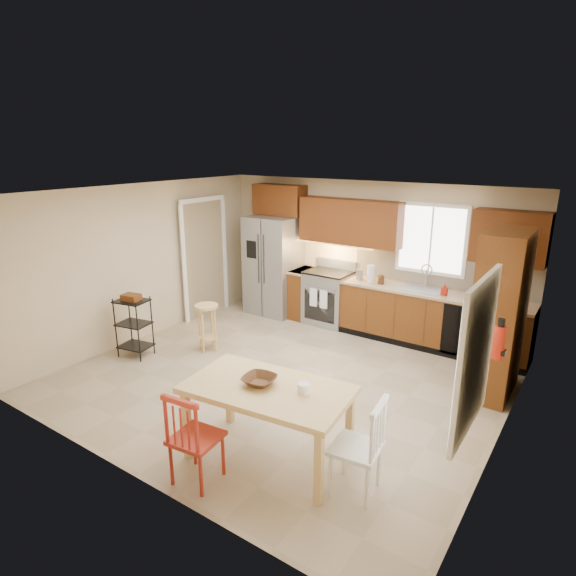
% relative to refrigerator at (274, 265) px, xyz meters
% --- Properties ---
extents(floor, '(5.50, 5.50, 0.00)m').
position_rel_refrigerator_xyz_m(floor, '(1.70, -2.12, -0.91)').
color(floor, tan).
rests_on(floor, ground).
extents(ceiling, '(5.50, 5.00, 0.02)m').
position_rel_refrigerator_xyz_m(ceiling, '(1.70, -2.12, 1.59)').
color(ceiling, silver).
rests_on(ceiling, ground).
extents(wall_back, '(5.50, 0.02, 2.50)m').
position_rel_refrigerator_xyz_m(wall_back, '(1.70, 0.38, 0.34)').
color(wall_back, '#CCB793').
rests_on(wall_back, ground).
extents(wall_front, '(5.50, 0.02, 2.50)m').
position_rel_refrigerator_xyz_m(wall_front, '(1.70, -4.62, 0.34)').
color(wall_front, '#CCB793').
rests_on(wall_front, ground).
extents(wall_left, '(0.02, 5.00, 2.50)m').
position_rel_refrigerator_xyz_m(wall_left, '(-1.05, -2.12, 0.34)').
color(wall_left, '#CCB793').
rests_on(wall_left, ground).
extents(wall_right, '(0.02, 5.00, 2.50)m').
position_rel_refrigerator_xyz_m(wall_right, '(4.45, -2.12, 0.34)').
color(wall_right, '#CCB793').
rests_on(wall_right, ground).
extents(refrigerator, '(0.92, 0.75, 1.82)m').
position_rel_refrigerator_xyz_m(refrigerator, '(0.00, 0.00, 0.00)').
color(refrigerator, gray).
rests_on(refrigerator, floor).
extents(range_stove, '(0.76, 0.63, 0.92)m').
position_rel_refrigerator_xyz_m(range_stove, '(1.15, 0.06, -0.45)').
color(range_stove, gray).
rests_on(range_stove, floor).
extents(base_cabinet_narrow, '(0.30, 0.60, 0.90)m').
position_rel_refrigerator_xyz_m(base_cabinet_narrow, '(0.60, 0.08, -0.46)').
color(base_cabinet_narrow, '#623212').
rests_on(base_cabinet_narrow, floor).
extents(base_cabinet_run, '(2.92, 0.60, 0.90)m').
position_rel_refrigerator_xyz_m(base_cabinet_run, '(2.99, 0.08, -0.46)').
color(base_cabinet_run, '#623212').
rests_on(base_cabinet_run, floor).
extents(dishwasher, '(0.60, 0.02, 0.78)m').
position_rel_refrigerator_xyz_m(dishwasher, '(3.55, -0.22, -0.46)').
color(dishwasher, black).
rests_on(dishwasher, floor).
extents(backsplash, '(2.92, 0.03, 0.55)m').
position_rel_refrigerator_xyz_m(backsplash, '(2.99, 0.36, 0.27)').
color(backsplash, beige).
rests_on(backsplash, wall_back).
extents(upper_over_fridge, '(1.00, 0.35, 0.55)m').
position_rel_refrigerator_xyz_m(upper_over_fridge, '(0.00, 0.20, 1.19)').
color(upper_over_fridge, '#5D2E0F').
rests_on(upper_over_fridge, wall_back).
extents(upper_left_block, '(1.80, 0.35, 0.75)m').
position_rel_refrigerator_xyz_m(upper_left_block, '(1.45, 0.20, 0.92)').
color(upper_left_block, '#5D2E0F').
rests_on(upper_left_block, wall_back).
extents(upper_right_block, '(1.00, 0.35, 0.75)m').
position_rel_refrigerator_xyz_m(upper_right_block, '(3.95, 0.20, 0.92)').
color(upper_right_block, '#5D2E0F').
rests_on(upper_right_block, wall_back).
extents(window_back, '(1.12, 0.04, 1.12)m').
position_rel_refrigerator_xyz_m(window_back, '(2.80, 0.35, 0.74)').
color(window_back, white).
rests_on(window_back, wall_back).
extents(sink, '(0.62, 0.46, 0.16)m').
position_rel_refrigerator_xyz_m(sink, '(2.80, 0.08, -0.05)').
color(sink, gray).
rests_on(sink, base_cabinet_run).
extents(undercab_glow, '(1.60, 0.30, 0.01)m').
position_rel_refrigerator_xyz_m(undercab_glow, '(1.15, 0.17, 0.52)').
color(undercab_glow, '#FFBF66').
rests_on(undercab_glow, wall_back).
extents(soap_bottle, '(0.09, 0.09, 0.19)m').
position_rel_refrigerator_xyz_m(soap_bottle, '(3.18, -0.02, 0.09)').
color(soap_bottle, '#A91D0B').
rests_on(soap_bottle, base_cabinet_run).
extents(paper_towel, '(0.12, 0.12, 0.28)m').
position_rel_refrigerator_xyz_m(paper_towel, '(1.95, 0.03, 0.13)').
color(paper_towel, white).
rests_on(paper_towel, base_cabinet_run).
extents(canister_steel, '(0.11, 0.11, 0.18)m').
position_rel_refrigerator_xyz_m(canister_steel, '(1.75, 0.03, 0.08)').
color(canister_steel, gray).
rests_on(canister_steel, base_cabinet_run).
extents(canister_wood, '(0.10, 0.10, 0.14)m').
position_rel_refrigerator_xyz_m(canister_wood, '(2.15, -0.00, 0.06)').
color(canister_wood, '#492813').
rests_on(canister_wood, base_cabinet_run).
extents(pantry, '(0.50, 0.95, 2.10)m').
position_rel_refrigerator_xyz_m(pantry, '(4.13, -0.93, 0.14)').
color(pantry, '#623212').
rests_on(pantry, floor).
extents(fire_extinguisher, '(0.12, 0.12, 0.36)m').
position_rel_refrigerator_xyz_m(fire_extinguisher, '(4.33, -1.98, 0.19)').
color(fire_extinguisher, '#A91D0B').
rests_on(fire_extinguisher, wall_right).
extents(window_right, '(0.04, 1.02, 1.32)m').
position_rel_refrigerator_xyz_m(window_right, '(4.38, -3.27, 0.54)').
color(window_right, white).
rests_on(window_right, wall_right).
extents(doorway, '(0.04, 0.95, 2.10)m').
position_rel_refrigerator_xyz_m(doorway, '(-0.97, -0.82, 0.14)').
color(doorway, '#8C7A59').
rests_on(doorway, wall_left).
extents(dining_table, '(1.71, 1.08, 0.79)m').
position_rel_refrigerator_xyz_m(dining_table, '(2.58, -3.65, -0.52)').
color(dining_table, '#DEB86F').
rests_on(dining_table, floor).
extents(chair_red, '(0.49, 0.49, 0.95)m').
position_rel_refrigerator_xyz_m(chair_red, '(2.23, -4.30, -0.44)').
color(chair_red, '#A32819').
rests_on(chair_red, floor).
extents(chair_white, '(0.49, 0.49, 0.95)m').
position_rel_refrigerator_xyz_m(chair_white, '(3.53, -3.60, -0.44)').
color(chair_white, white).
rests_on(chair_white, floor).
extents(table_bowl, '(0.36, 0.36, 0.08)m').
position_rel_refrigerator_xyz_m(table_bowl, '(2.48, -3.65, -0.11)').
color(table_bowl, '#492813').
rests_on(table_bowl, dining_table).
extents(table_jar, '(0.14, 0.14, 0.14)m').
position_rel_refrigerator_xyz_m(table_jar, '(2.93, -3.55, -0.08)').
color(table_jar, white).
rests_on(table_jar, dining_table).
extents(bar_stool, '(0.41, 0.41, 0.74)m').
position_rel_refrigerator_xyz_m(bar_stool, '(0.21, -2.03, -0.54)').
color(bar_stool, '#DEB86F').
rests_on(bar_stool, floor).
extents(utility_cart, '(0.52, 0.44, 0.92)m').
position_rel_refrigerator_xyz_m(utility_cart, '(-0.56, -2.79, -0.45)').
color(utility_cart, black).
rests_on(utility_cart, floor).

